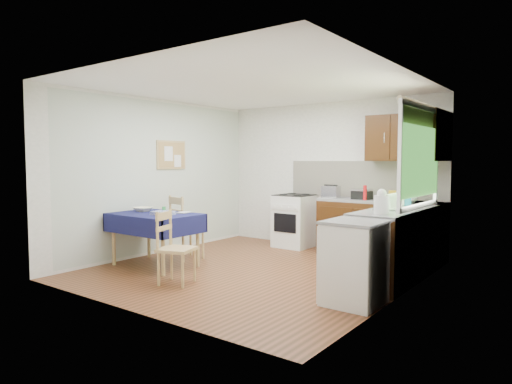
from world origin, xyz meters
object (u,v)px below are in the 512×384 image
Objects in this scene: chair_near at (173,245)px; sandwich_press at (362,194)px; dish_rack at (393,208)px; kettle at (382,203)px; chair_far at (184,226)px; toaster at (331,192)px; dining_table at (155,221)px.

chair_near is 3.18m from sandwich_press.
chair_near is 3.28× the size of sandwich_press.
sandwich_press is 0.63× the size of dish_rack.
dish_rack is 0.54m from kettle.
chair_far is 3.11m from kettle.
chair_near is 2.08× the size of dish_rack.
chair_far is at bearing -148.63° from toaster.
sandwich_press is (2.06, 1.86, 0.46)m from chair_far.
chair_far is at bearing -177.89° from kettle.
dining_table is 3.26m from dish_rack.
chair_far is at bearing -128.13° from sandwich_press.
sandwich_press reaches higher than chair_far.
dining_table is 3.17m from kettle.
dining_table is 4.46× the size of toaster.
chair_far is 2.44m from toaster.
kettle is at bearing -99.23° from dish_rack.
dining_table is at bearing -120.78° from sandwich_press.
kettle is (3.08, 0.67, 0.38)m from dining_table.
dish_rack is at bearing -57.74° from toaster.
chair_near is 3.00m from toaster.
sandwich_press is (1.17, 2.92, 0.50)m from chair_near.
kettle reaches higher than chair_near.
chair_far is 3.50× the size of toaster.
chair_near is 2.53m from kettle.
sandwich_press is 2.02m from kettle.
chair_far reaches higher than chair_near.
toaster is 1.02× the size of sandwich_press.
chair_far is 1.09× the size of chair_near.
dish_rack is (3.02, 1.20, 0.27)m from dining_table.
sandwich_press reaches higher than dining_table.
chair_near is at bearing -156.47° from dish_rack.
sandwich_press is 0.94× the size of kettle.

